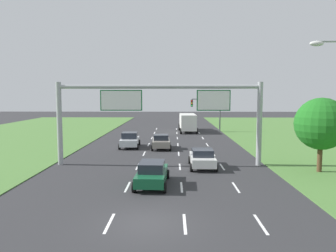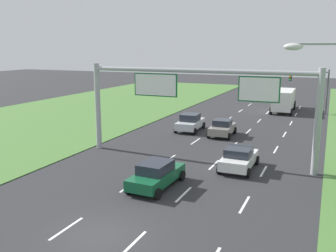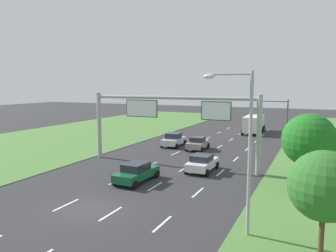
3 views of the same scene
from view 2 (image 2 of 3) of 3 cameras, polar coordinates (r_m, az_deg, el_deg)
The scene contains 11 objects.
ground_plane at distance 17.64m, azimuth -10.58°, elevation -16.14°, with size 200.00×200.00×0.00m, color #2D2D30.
lane_dashes_inner_left at distance 28.22m, azimuth 0.15°, elevation -5.07°, with size 0.14×62.40×0.01m.
lane_dashes_inner_right at distance 27.08m, azimuth 7.00°, elevation -5.90°, with size 0.14×62.40×0.01m.
lane_dashes_slip at distance 26.37m, azimuth 14.36°, elevation -6.68°, with size 0.14×62.40×0.01m.
car_near_red at distance 22.56m, azimuth -1.79°, elevation -7.36°, with size 2.24×4.56×1.58m.
car_lead_silver at distance 35.79m, azimuth 8.28°, elevation -0.27°, with size 2.27×3.98×1.57m.
car_mid_lane at distance 26.21m, azimuth 10.76°, elevation -4.83°, with size 2.16×4.15×1.54m.
car_far_ahead at distance 37.72m, azimuth 3.40°, elevation 0.55°, with size 2.36×4.30×1.71m.
box_truck at distance 51.74m, azimuth 17.28°, elevation 3.96°, with size 2.84×8.57×2.85m.
sign_gantry at distance 27.17m, azimuth 4.26°, elevation 4.78°, with size 17.24×0.44×7.00m.
traffic_light_mast at distance 50.58m, azimuth 21.00°, elevation 6.13°, with size 4.76×0.49×5.60m.
Camera 2 is at (8.95, -12.78, 8.22)m, focal length 40.00 mm.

